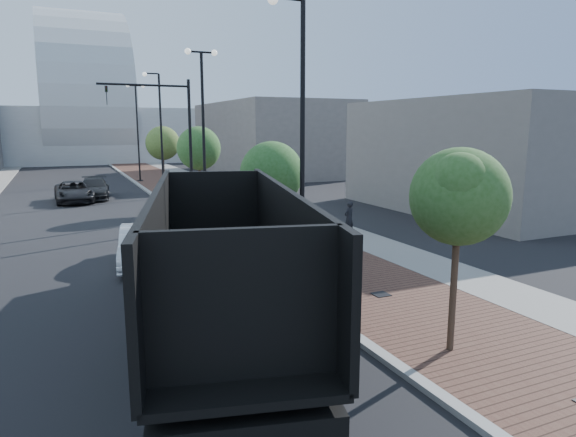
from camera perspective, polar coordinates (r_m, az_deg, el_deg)
name	(u,v)px	position (r m, az deg, el deg)	size (l,w,h in m)	color
sidewalk	(184,187)	(46.10, -11.63, 3.54)	(7.00, 140.00, 0.12)	#4C2D23
concrete_strip	(213,185)	(46.76, -8.40, 3.74)	(2.40, 140.00, 0.13)	slate
curb	(144,188)	(45.46, -15.94, 3.27)	(0.30, 140.00, 0.14)	gray
dump_truck	(217,249)	(15.50, -8.03, -3.46)	(6.13, 14.35, 3.96)	black
white_sedan	(142,246)	(20.57, -16.09, -2.94)	(1.61, 4.62, 1.52)	white
dark_car_mid	(74,192)	(39.30, -22.96, 2.79)	(2.46, 5.34, 1.49)	black
dark_car_far	(94,188)	(40.64, -21.02, 3.18)	(2.15, 5.28, 1.53)	black
pedestrian	(349,218)	(25.50, 6.88, 0.07)	(0.60, 0.40, 1.66)	black
streetlight_1	(299,158)	(16.31, 1.27, 6.83)	(1.44, 0.56, 9.21)	black
streetlight_2	(204,136)	(27.63, -9.48, 9.11)	(1.72, 0.56, 9.28)	black
streetlight_3	(160,140)	(39.33, -14.21, 8.56)	(1.44, 0.56, 9.21)	black
streetlight_4	(138,132)	(51.18, -16.56, 9.32)	(1.72, 0.56, 9.28)	black
traffic_mast	(175,133)	(30.33, -12.64, 9.41)	(5.09, 0.20, 8.00)	black
tree_0	(460,197)	(12.06, 18.78, 2.30)	(2.28, 2.22, 4.89)	#382619
tree_1	(272,173)	(21.43, -1.77, 5.10)	(2.68, 2.68, 4.74)	#382619
tree_2	(199,148)	(32.77, -9.95, 7.77)	(2.76, 2.76, 5.36)	#382619
tree_3	(163,143)	(44.49, -13.88, 8.23)	(2.85, 2.85, 5.38)	#382619
convention_center	(86,122)	(89.80, -21.81, 10.02)	(50.00, 30.00, 50.00)	#A0A6A9
commercial_block_ne	(271,138)	(59.16, -1.98, 9.02)	(12.00, 22.00, 8.00)	#615A57
commercial_block_e	(478,156)	(34.86, 20.60, 6.65)	(10.00, 16.00, 7.00)	#655E5B
utility_cover_1	(381,294)	(16.37, 10.41, -8.39)	(0.50, 0.50, 0.02)	black
utility_cover_2	(256,230)	(25.84, -3.58, -1.32)	(0.50, 0.50, 0.02)	black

